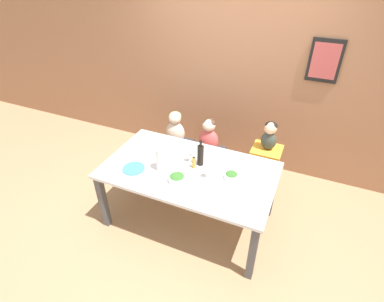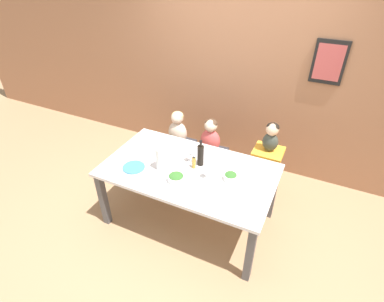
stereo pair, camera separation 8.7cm
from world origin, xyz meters
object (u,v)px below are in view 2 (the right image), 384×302
at_px(chair_right_highchair, 267,161).
at_px(wine_glass_near, 207,168).
at_px(person_child_left, 178,128).
at_px(dinner_plate_back_right, 245,166).
at_px(person_baby_right, 271,136).
at_px(paper_towel_roll, 161,159).
at_px(dinner_plate_front_right, 220,199).
at_px(salad_bowl_small, 231,176).
at_px(wine_glass_far, 190,152).
at_px(chair_far_center, 210,156).
at_px(chair_far_left, 178,148).
at_px(wine_bottle, 201,155).
at_px(person_child_center, 210,136).
at_px(dinner_plate_back_left, 164,143).
at_px(salad_bowl_large, 176,178).
at_px(dinner_plate_front_left, 134,167).

distance_m(chair_right_highchair, wine_glass_near, 0.98).
height_order(person_child_left, dinner_plate_back_right, person_child_left).
bearing_deg(wine_glass_near, person_baby_right, 61.91).
bearing_deg(chair_right_highchair, paper_towel_roll, -136.54).
xyz_separation_m(dinner_plate_back_right, dinner_plate_front_right, (-0.06, -0.58, 0.00)).
bearing_deg(salad_bowl_small, chair_right_highchair, 73.91).
height_order(wine_glass_far, dinner_plate_back_right, wine_glass_far).
distance_m(chair_right_highchair, person_baby_right, 0.36).
relative_size(person_child_left, dinner_plate_front_right, 1.97).
relative_size(chair_far_center, dinner_plate_front_right, 2.00).
distance_m(chair_far_left, wine_bottle, 1.00).
bearing_deg(chair_right_highchair, chair_far_left, -180.00).
xyz_separation_m(person_child_left, dinner_plate_back_right, (1.06, -0.47, 0.04)).
bearing_deg(dinner_plate_front_right, person_child_center, 117.00).
xyz_separation_m(wine_bottle, salad_bowl_small, (0.37, -0.10, -0.08)).
bearing_deg(salad_bowl_small, dinner_plate_front_right, -87.11).
xyz_separation_m(person_child_center, dinner_plate_back_left, (-0.41, -0.46, 0.04)).
distance_m(person_baby_right, salad_bowl_small, 0.78).
relative_size(chair_right_highchair, dinner_plate_back_right, 3.00).
height_order(wine_bottle, salad_bowl_large, wine_bottle).
distance_m(chair_far_center, person_child_center, 0.31).
height_order(person_child_left, salad_bowl_small, person_child_left).
height_order(chair_right_highchair, dinner_plate_front_left, dinner_plate_front_left).
relative_size(person_child_left, dinner_plate_back_right, 1.97).
xyz_separation_m(wine_bottle, dinner_plate_front_right, (0.39, -0.42, -0.12)).
bearing_deg(wine_glass_near, salad_bowl_small, 18.89).
distance_m(chair_right_highchair, dinner_plate_back_right, 0.53).
height_order(chair_far_left, wine_bottle, wine_bottle).
relative_size(wine_bottle, wine_glass_near, 1.70).
height_order(paper_towel_roll, salad_bowl_small, paper_towel_roll).
xyz_separation_m(chair_right_highchair, wine_bottle, (-0.59, -0.64, 0.32)).
bearing_deg(chair_far_left, wine_glass_far, -52.08).
bearing_deg(dinner_plate_front_right, dinner_plate_back_left, 147.76).
xyz_separation_m(wine_glass_far, dinner_plate_front_left, (-0.49, -0.36, -0.12)).
bearing_deg(salad_bowl_small, dinner_plate_front_left, -165.56).
distance_m(person_child_center, paper_towel_roll, 0.91).
bearing_deg(person_child_left, salad_bowl_large, -62.80).
xyz_separation_m(person_child_left, salad_bowl_large, (0.51, -0.99, 0.08)).
distance_m(person_child_center, dinner_plate_front_left, 1.09).
bearing_deg(wine_bottle, dinner_plate_front_right, -46.91).
bearing_deg(person_baby_right, salad_bowl_large, -125.00).
height_order(dinner_plate_front_left, dinner_plate_back_right, same).
bearing_deg(chair_far_left, dinner_plate_back_right, -24.12).
xyz_separation_m(chair_far_left, chair_right_highchair, (1.20, 0.00, 0.15)).
relative_size(wine_glass_near, dinner_plate_back_left, 0.75).
xyz_separation_m(chair_right_highchair, salad_bowl_small, (-0.21, -0.74, 0.24)).
bearing_deg(person_child_center, dinner_plate_front_left, -114.88).
bearing_deg(dinner_plate_back_right, person_child_center, 141.29).
bearing_deg(chair_far_left, salad_bowl_large, -62.78).
bearing_deg(chair_far_center, chair_right_highchair, 0.00).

